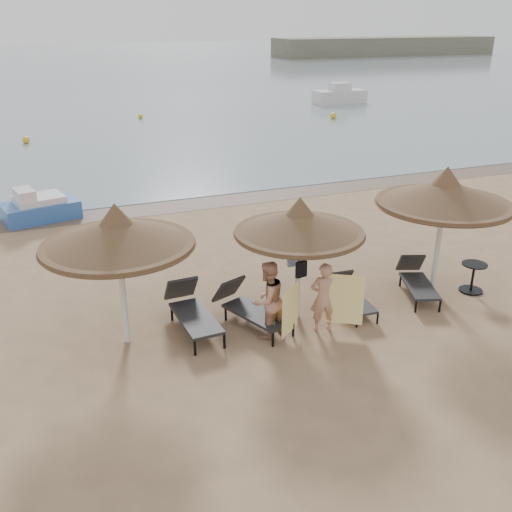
{
  "coord_description": "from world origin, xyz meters",
  "views": [
    {
      "loc": [
        -4.42,
        -9.5,
        6.12
      ],
      "look_at": [
        -0.21,
        1.2,
        1.3
      ],
      "focal_mm": 40.0,
      "sensor_mm": 36.0,
      "label": 1
    }
  ],
  "objects": [
    {
      "name": "side_table",
      "position": [
        4.96,
        0.13,
        0.34
      ],
      "size": [
        0.59,
        0.59,
        0.72
      ],
      "rotation": [
        0.0,
        0.0,
        0.42
      ],
      "color": "black",
      "rests_on": "ground"
    },
    {
      "name": "buoy_mid",
      "position": [
        2.4,
        28.46,
        0.16
      ],
      "size": [
        0.32,
        0.32,
        0.32
      ],
      "primitive_type": "sphere",
      "color": "gold",
      "rests_on": "ground"
    },
    {
      "name": "person_left",
      "position": [
        -0.43,
        0.01,
        0.96
      ],
      "size": [
        1.03,
        0.86,
        1.92
      ],
      "primitive_type": "imported",
      "rotation": [
        0.0,
        0.0,
        3.52
      ],
      "color": "tan",
      "rests_on": "ground"
    },
    {
      "name": "ground",
      "position": [
        0.0,
        0.0,
        0.0
      ],
      "size": [
        160.0,
        160.0,
        0.0
      ],
      "primitive_type": "plane",
      "color": "#967350",
      "rests_on": "ground"
    },
    {
      "name": "lounger_far_right",
      "position": [
        3.65,
        0.54,
        0.36
      ],
      "size": [
        1.18,
        1.89,
        0.81
      ],
      "rotation": [
        0.0,
        0.0,
        -0.35
      ],
      "color": "black",
      "rests_on": "ground"
    },
    {
      "name": "lounger_near_right",
      "position": [
        1.78,
        0.48,
        0.33
      ],
      "size": [
        0.66,
        1.68,
        0.73
      ],
      "rotation": [
        0.0,
        0.0,
        -0.07
      ],
      "color": "black",
      "rests_on": "ground"
    },
    {
      "name": "towel_left",
      "position": [
        -0.08,
        -0.34,
        0.71
      ],
      "size": [
        0.58,
        0.48,
        1.03
      ],
      "rotation": [
        0.0,
        0.0,
        0.68
      ],
      "color": "yellow",
      "rests_on": "ground"
    },
    {
      "name": "buoy_right",
      "position": [
        14.09,
        23.79,
        0.2
      ],
      "size": [
        0.41,
        0.41,
        0.41
      ],
      "primitive_type": "sphere",
      "color": "gold",
      "rests_on": "ground"
    },
    {
      "name": "lounger_far_left",
      "position": [
        -1.78,
        0.95,
        0.41
      ],
      "size": [
        0.79,
        2.09,
        0.92
      ],
      "rotation": [
        0.0,
        0.0,
        0.05
      ],
      "color": "black",
      "rests_on": "ground"
    },
    {
      "name": "sea",
      "position": [
        0.0,
        80.0,
        0.01
      ],
      "size": [
        200.0,
        140.0,
        0.03
      ],
      "primitive_type": "cube",
      "color": "slate",
      "rests_on": "ground"
    },
    {
      "name": "palapa_center",
      "position": [
        0.5,
        0.55,
        2.19
      ],
      "size": [
        2.77,
        2.77,
        2.74
      ],
      "rotation": [
        0.0,
        0.0,
        0.25
      ],
      "color": "silver",
      "rests_on": "ground"
    },
    {
      "name": "bag_dark",
      "position": [
        0.5,
        0.39,
        1.2
      ],
      "size": [
        0.26,
        0.13,
        0.35
      ],
      "rotation": [
        0.0,
        0.0,
        0.17
      ],
      "color": "black",
      "rests_on": "ground"
    },
    {
      "name": "buoy_left",
      "position": [
        -4.72,
        22.69,
        0.19
      ],
      "size": [
        0.38,
        0.38,
        0.38
      ],
      "primitive_type": "sphere",
      "color": "gold",
      "rests_on": "ground"
    },
    {
      "name": "person_right",
      "position": [
        0.74,
        -0.2,
        0.89
      ],
      "size": [
        0.92,
        0.72,
        1.78
      ],
      "primitive_type": "imported",
      "rotation": [
        0.0,
        0.0,
        2.9
      ],
      "color": "tan",
      "rests_on": "ground"
    },
    {
      "name": "lounger_near_left",
      "position": [
        -0.6,
        0.66,
        0.39
      ],
      "size": [
        1.31,
        2.05,
        0.88
      ],
      "rotation": [
        0.0,
        0.0,
        0.37
      ],
      "color": "black",
      "rests_on": "ground"
    },
    {
      "name": "towel_right",
      "position": [
        1.09,
        -0.45,
        0.77
      ],
      "size": [
        0.68,
        0.44,
        1.11
      ],
      "rotation": [
        0.0,
        0.0,
        -0.56
      ],
      "color": "yellow",
      "rests_on": "ground"
    },
    {
      "name": "bag_patterned",
      "position": [
        0.5,
        0.73,
        1.35
      ],
      "size": [
        0.34,
        0.16,
        0.41
      ],
      "rotation": [
        0.0,
        0.0,
        -0.16
      ],
      "color": "silver",
      "rests_on": "ground"
    },
    {
      "name": "palapa_right",
      "position": [
        4.1,
        0.49,
        2.45
      ],
      "size": [
        3.1,
        3.1,
        3.07
      ],
      "rotation": [
        0.0,
        0.0,
        -0.31
      ],
      "color": "silver",
      "rests_on": "ground"
    },
    {
      "name": "palapa_left",
      "position": [
        -3.17,
        0.85,
        2.35
      ],
      "size": [
        2.97,
        2.97,
        2.95
      ],
      "rotation": [
        0.0,
        0.0,
        0.01
      ],
      "color": "silver",
      "rests_on": "ground"
    },
    {
      "name": "pedal_boat",
      "position": [
        -4.51,
        9.59,
        0.4
      ],
      "size": [
        2.57,
        1.87,
        1.08
      ],
      "rotation": [
        0.0,
        0.0,
        0.24
      ],
      "color": "#2D57A5",
      "rests_on": "ground"
    },
    {
      "name": "wet_sand_strip",
      "position": [
        0.0,
        9.4,
        0.0
      ],
      "size": [
        200.0,
        1.6,
        0.01
      ],
      "primitive_type": "cube",
      "color": "brown",
      "rests_on": "ground"
    }
  ]
}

